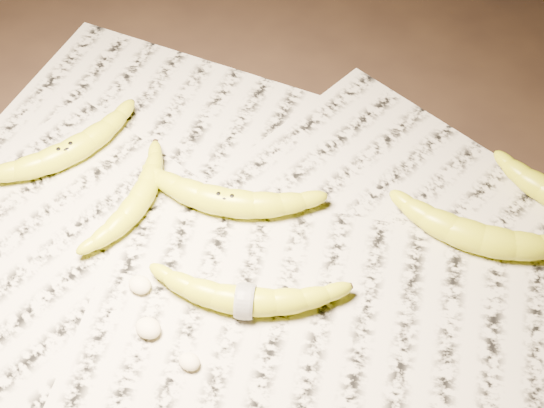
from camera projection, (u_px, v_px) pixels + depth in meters
The scene contains 11 objects.
ground at pixel (247, 231), 0.97m from camera, with size 3.00×3.00×0.00m, color black.
newspaper_patch at pixel (242, 243), 0.96m from camera, with size 0.90×0.70×0.01m, color #BDB7A2.
banana_left_a at pixel (66, 152), 1.02m from camera, with size 0.21×0.06×0.04m, color #B7C718, non-canonical shape.
banana_left_b at pixel (137, 200), 0.97m from camera, with size 0.17×0.05×0.03m, color #B7C718, non-canonical shape.
banana_center at pixel (226, 200), 0.97m from camera, with size 0.21×0.06×0.04m, color #B7C718, non-canonical shape.
banana_taped at pixel (245, 299), 0.88m from camera, with size 0.21×0.06×0.04m, color #B7C718, non-canonical shape.
banana_upper_a at pixel (483, 237), 0.93m from camera, with size 0.21×0.07×0.04m, color #B7C718, non-canonical shape.
measuring_tape at pixel (245, 299), 0.88m from camera, with size 0.04×0.04×0.00m, color white.
flesh_chunk_a at pixel (148, 326), 0.87m from camera, with size 0.03×0.03×0.02m, color #F6E6BF.
flesh_chunk_b at pixel (139, 283), 0.91m from camera, with size 0.03×0.02×0.02m, color #F6E6BF.
flesh_chunk_c at pixel (189, 360), 0.85m from camera, with size 0.03×0.02×0.01m, color #F6E6BF.
Camera 1 is at (0.30, -0.48, 0.80)m, focal length 50.00 mm.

